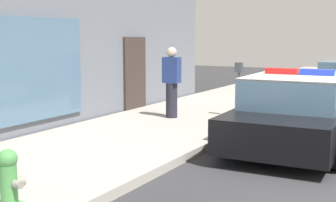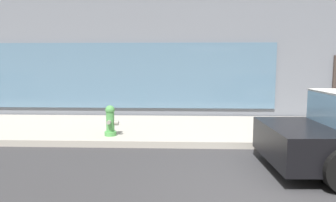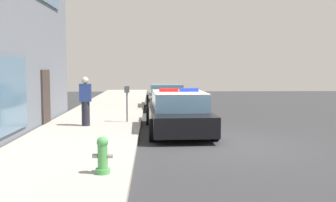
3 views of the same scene
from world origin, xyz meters
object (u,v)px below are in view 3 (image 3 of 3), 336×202
Objects in this scene: police_cruiser at (178,112)px; car_down_street at (166,97)px; pedestrian_on_sidewalk at (85,101)px; parking_meter at (127,97)px; fire_hydrant at (103,156)px.

police_cruiser is 1.18× the size of car_down_street.
pedestrian_on_sidewalk is (0.57, 3.21, 0.33)m from police_cruiser.
police_cruiser is 2.35m from parking_meter.
car_down_street is 7.50m from pedestrian_on_sidewalk.
police_cruiser reaches higher than fire_hydrant.
fire_hydrant is 13.15m from car_down_street.
parking_meter is at bearing -0.28° from fire_hydrant.
parking_meter is (7.08, -0.03, 0.58)m from fire_hydrant.
parking_meter is at bearing 49.72° from police_cruiser.
police_cruiser is 3.84× the size of parking_meter.
police_cruiser is 7.10× the size of fire_hydrant.
car_down_street is at bearing -26.97° from pedestrian_on_sidewalk.
police_cruiser is 5.94m from fire_hydrant.
car_down_street is at bearing -15.72° from parking_meter.
police_cruiser reaches higher than car_down_street.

